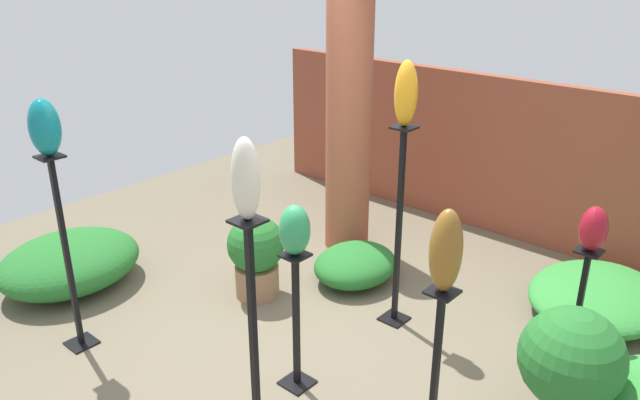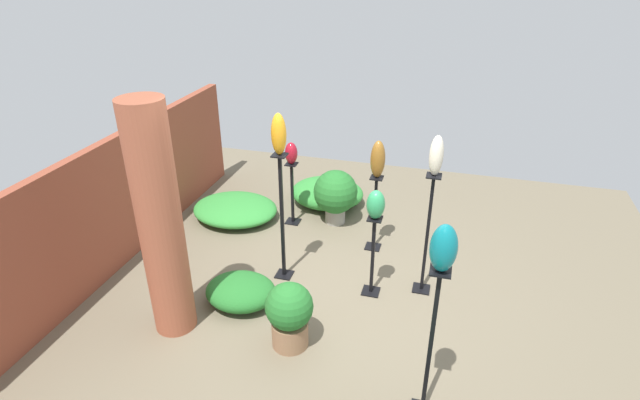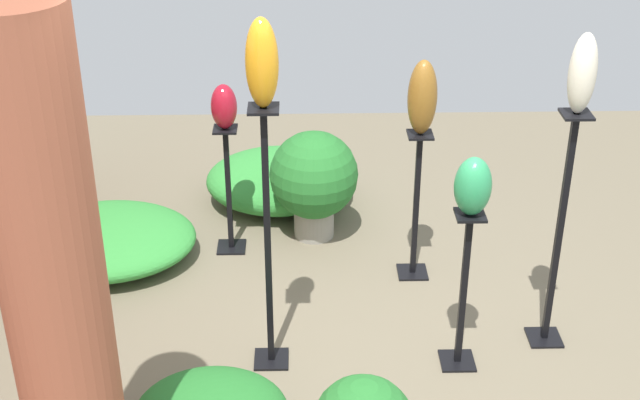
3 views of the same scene
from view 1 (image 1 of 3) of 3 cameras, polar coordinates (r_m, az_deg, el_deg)
The scene contains 20 objects.
ground_plane at distance 4.80m, azimuth -0.19°, elevation -13.02°, with size 8.00×8.00×0.00m, color #6B604C.
brick_wall_back at distance 6.55m, azimuth 15.99°, elevation 3.82°, with size 5.60×0.12×1.61m, color brown.
brick_pillar at distance 5.84m, azimuth 2.63°, elevation 6.91°, with size 0.43×0.43×2.47m, color #9E5138.
pedestal_ivory at distance 3.60m, azimuth -6.06°, elevation -13.39°, with size 0.20×0.20×1.48m.
pedestal_amber at distance 4.75m, azimuth 7.18°, elevation -3.26°, with size 0.20×0.20×1.59m.
pedestal_teal at distance 4.79m, azimuth -22.05°, elevation -5.31°, with size 0.20×0.20×1.49m.
pedestal_ruby at distance 4.68m, azimuth 22.47°, elevation -9.83°, with size 0.20×0.20×0.93m.
pedestal_jade at distance 4.18m, azimuth -2.18°, elevation -11.58°, with size 0.20×0.20×0.99m.
pedestal_bronze at distance 3.80m, azimuth 10.49°, elevation -15.52°, with size 0.20×0.20×1.03m.
art_vase_ivory at distance 3.12m, azimuth -6.80°, elevation 1.92°, with size 0.15×0.15×0.44m, color beige.
art_vase_amber at distance 4.40m, azimuth 7.86°, elevation 9.61°, with size 0.16×0.17×0.47m, color orange.
art_vase_teal at distance 4.45m, azimuth -23.87°, elevation 6.09°, with size 0.21×0.20×0.38m, color #0F727A.
art_vase_ruby at distance 4.39m, azimuth 23.72°, elevation -2.42°, with size 0.18×0.17×0.31m, color maroon.
art_vase_jade at distance 3.83m, azimuth -2.33°, elevation -2.76°, with size 0.19×0.20×0.33m, color #2D9356.
art_vase_bronze at distance 3.37m, azimuth 11.44°, elevation -4.59°, with size 0.18×0.18×0.48m, color brown.
potted_plant_mid_left at distance 5.25m, azimuth -5.87°, elevation -4.88°, with size 0.48×0.48×0.72m.
potted_plant_near_pillar at distance 4.14m, azimuth 21.94°, elevation -13.56°, with size 0.63×0.63×0.80m.
foliage_bed_east at distance 5.57m, azimuth 24.06°, elevation -8.07°, with size 1.05×1.25×0.29m, color #338C38.
foliage_bed_center at distance 5.56m, azimuth 3.24°, elevation -5.91°, with size 0.68×0.80×0.31m, color #236B28.
foliage_bed_rear at distance 5.87m, azimuth -21.91°, elevation -5.29°, with size 1.04×1.22×0.44m, color #236B28.
Camera 1 is at (2.61, -2.93, 2.77)m, focal length 35.00 mm.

